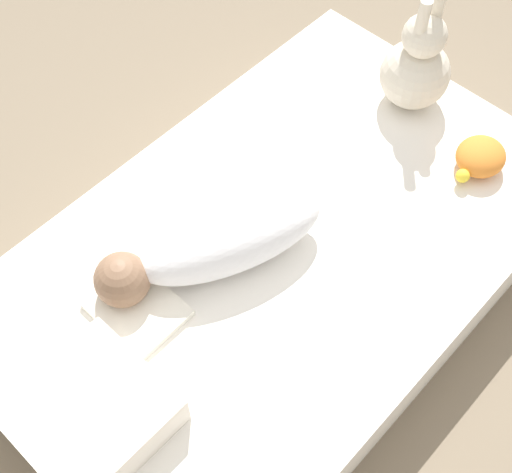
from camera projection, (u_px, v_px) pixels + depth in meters
The scene contains 7 objects.
ground_plane at pixel (278, 283), 1.95m from camera, with size 12.00×12.00×0.00m, color #7A6B56.
bed_mattress at pixel (279, 263), 1.86m from camera, with size 1.51×0.94×0.21m.
burp_cloth at pixel (137, 309), 1.66m from camera, with size 0.17×0.21×0.02m.
swaddled_baby at pixel (215, 244), 1.68m from camera, with size 0.56×0.34×0.15m.
pillow at pixel (91, 415), 1.48m from camera, with size 0.30×0.28×0.10m.
bunny_plush at pixel (417, 66), 1.93m from camera, with size 0.19×0.19×0.36m.
turtle_plush at pixel (480, 157), 1.87m from camera, with size 0.17×0.13×0.08m.
Camera 1 is at (0.74, 0.61, 1.70)m, focal length 50.00 mm.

